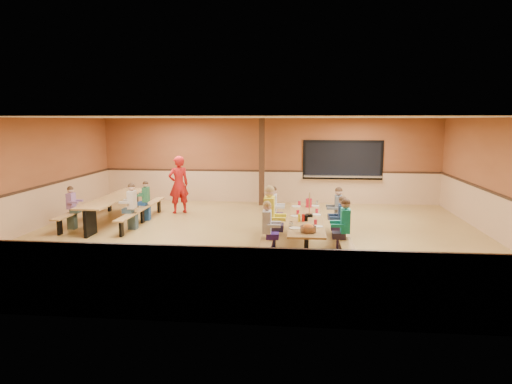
# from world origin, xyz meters

# --- Properties ---
(ground) EXTENTS (12.00, 12.00, 0.00)m
(ground) POSITION_xyz_m (0.00, 0.00, 0.00)
(ground) COLOR olive
(ground) RESTS_ON ground
(room_envelope) EXTENTS (12.04, 10.04, 3.02)m
(room_envelope) POSITION_xyz_m (0.00, 0.00, 0.69)
(room_envelope) COLOR brown
(room_envelope) RESTS_ON ground
(kitchen_pass_through) EXTENTS (2.78, 0.28, 1.38)m
(kitchen_pass_through) POSITION_xyz_m (2.60, 4.96, 1.49)
(kitchen_pass_through) COLOR black
(kitchen_pass_through) RESTS_ON ground
(structural_post) EXTENTS (0.18, 0.18, 3.00)m
(structural_post) POSITION_xyz_m (-0.20, 4.40, 1.50)
(structural_post) COLOR #311C10
(structural_post) RESTS_ON ground
(cafeteria_table_main) EXTENTS (1.91, 3.70, 0.74)m
(cafeteria_table_main) POSITION_xyz_m (1.28, -0.96, 0.53)
(cafeteria_table_main) COLOR #A27840
(cafeteria_table_main) RESTS_ON ground
(cafeteria_table_second) EXTENTS (1.91, 3.70, 0.74)m
(cafeteria_table_second) POSITION_xyz_m (-4.20, 1.27, 0.53)
(cafeteria_table_second) COLOR #A27840
(cafeteria_table_second) RESTS_ON ground
(seated_child_white_left) EXTENTS (0.38, 0.31, 1.24)m
(seated_child_white_left) POSITION_xyz_m (0.45, -1.81, 0.62)
(seated_child_white_left) COLOR silver
(seated_child_white_left) RESTS_ON ground
(seated_adult_yellow) EXTENTS (0.49, 0.40, 1.46)m
(seated_adult_yellow) POSITION_xyz_m (0.45, -1.10, 0.73)
(seated_adult_yellow) COLOR yellow
(seated_adult_yellow) RESTS_ON ground
(seated_child_grey_left) EXTENTS (0.39, 0.32, 1.25)m
(seated_child_grey_left) POSITION_xyz_m (0.45, 0.27, 0.62)
(seated_child_grey_left) COLOR silver
(seated_child_grey_left) RESTS_ON ground
(seated_child_teal_right) EXTENTS (0.41, 0.33, 1.29)m
(seated_child_teal_right) POSITION_xyz_m (2.10, -1.63, 0.64)
(seated_child_teal_right) COLOR #139381
(seated_child_teal_right) RESTS_ON ground
(seated_child_navy_right) EXTENTS (0.37, 0.31, 1.22)m
(seated_child_navy_right) POSITION_xyz_m (2.10, -0.89, 0.61)
(seated_child_navy_right) COLOR navy
(seated_child_navy_right) RESTS_ON ground
(seated_child_char_right) EXTENTS (0.39, 0.32, 1.25)m
(seated_child_char_right) POSITION_xyz_m (2.10, 0.24, 0.63)
(seated_child_char_right) COLOR #52585D
(seated_child_char_right) RESTS_ON ground
(seated_child_purple_sec) EXTENTS (0.34, 0.28, 1.16)m
(seated_child_purple_sec) POSITION_xyz_m (-5.03, 0.37, 0.58)
(seated_child_purple_sec) COLOR #885986
(seated_child_purple_sec) RESTS_ON ground
(seated_child_green_sec) EXTENTS (0.34, 0.28, 1.15)m
(seated_child_green_sec) POSITION_xyz_m (-3.38, 1.63, 0.57)
(seated_child_green_sec) COLOR #27633E
(seated_child_green_sec) RESTS_ON ground
(seated_child_tan_sec) EXTENTS (0.38, 0.31, 1.24)m
(seated_child_tan_sec) POSITION_xyz_m (-3.38, 0.51, 0.62)
(seated_child_tan_sec) COLOR #B2A18C
(seated_child_tan_sec) RESTS_ON ground
(standing_woman) EXTENTS (0.79, 0.74, 1.82)m
(standing_woman) POSITION_xyz_m (-2.70, 2.78, 0.91)
(standing_woman) COLOR #B31614
(standing_woman) RESTS_ON ground
(punch_pitcher) EXTENTS (0.16, 0.16, 0.22)m
(punch_pitcher) POSITION_xyz_m (1.36, 0.29, 0.85)
(punch_pitcher) COLOR red
(punch_pitcher) RESTS_ON cafeteria_table_main
(chip_bowl) EXTENTS (0.32, 0.32, 0.15)m
(chip_bowl) POSITION_xyz_m (1.31, -2.33, 0.81)
(chip_bowl) COLOR orange
(chip_bowl) RESTS_ON cafeteria_table_main
(napkin_dispenser) EXTENTS (0.10, 0.14, 0.13)m
(napkin_dispenser) POSITION_xyz_m (1.27, -1.29, 0.80)
(napkin_dispenser) COLOR black
(napkin_dispenser) RESTS_ON cafeteria_table_main
(condiment_mustard) EXTENTS (0.06, 0.06, 0.17)m
(condiment_mustard) POSITION_xyz_m (1.13, -1.41, 0.82)
(condiment_mustard) COLOR yellow
(condiment_mustard) RESTS_ON cafeteria_table_main
(condiment_ketchup) EXTENTS (0.06, 0.06, 0.17)m
(condiment_ketchup) POSITION_xyz_m (1.21, -1.40, 0.82)
(condiment_ketchup) COLOR #B2140F
(condiment_ketchup) RESTS_ON cafeteria_table_main
(table_paddle) EXTENTS (0.16, 0.16, 0.56)m
(table_paddle) POSITION_xyz_m (1.35, -0.86, 0.88)
(table_paddle) COLOR black
(table_paddle) RESTS_ON cafeteria_table_main
(place_settings) EXTENTS (0.65, 3.30, 0.11)m
(place_settings) POSITION_xyz_m (1.28, -0.96, 0.80)
(place_settings) COLOR beige
(place_settings) RESTS_ON cafeteria_table_main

